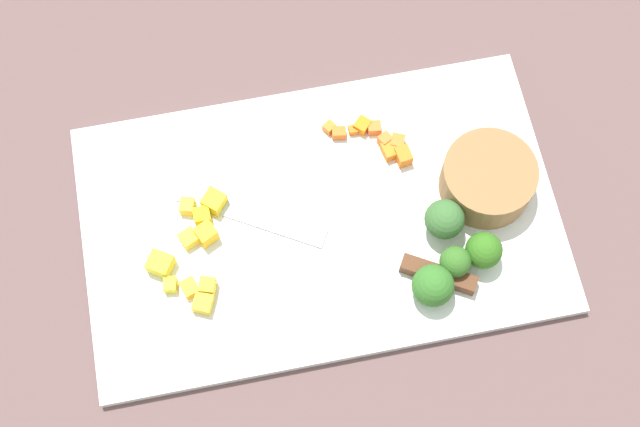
# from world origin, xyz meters

# --- Properties ---
(ground_plane) EXTENTS (4.00, 4.00, 0.00)m
(ground_plane) POSITION_xyz_m (0.00, 0.00, 0.00)
(ground_plane) COLOR brown
(cutting_board) EXTENTS (0.50, 0.31, 0.01)m
(cutting_board) POSITION_xyz_m (0.00, 0.00, 0.01)
(cutting_board) COLOR white
(cutting_board) RESTS_ON ground_plane
(prep_bowl) EXTENTS (0.10, 0.10, 0.04)m
(prep_bowl) POSITION_xyz_m (-0.18, -0.00, 0.03)
(prep_bowl) COLOR olive
(prep_bowl) RESTS_ON cutting_board
(chef_knife) EXTENTS (0.30, 0.19, 0.02)m
(chef_knife) POSITION_xyz_m (-0.05, 0.05, 0.02)
(chef_knife) COLOR silver
(chef_knife) RESTS_ON cutting_board
(carrot_dice_0) EXTENTS (0.02, 0.01, 0.01)m
(carrot_dice_0) POSITION_xyz_m (-0.04, -0.09, 0.02)
(carrot_dice_0) COLOR orange
(carrot_dice_0) RESTS_ON cutting_board
(carrot_dice_1) EXTENTS (0.02, 0.02, 0.01)m
(carrot_dice_1) POSITION_xyz_m (-0.09, -0.07, 0.02)
(carrot_dice_1) COLOR orange
(carrot_dice_1) RESTS_ON cutting_board
(carrot_dice_2) EXTENTS (0.02, 0.02, 0.02)m
(carrot_dice_2) POSITION_xyz_m (-0.10, -0.05, 0.02)
(carrot_dice_2) COLOR orange
(carrot_dice_2) RESTS_ON cutting_board
(carrot_dice_3) EXTENTS (0.02, 0.02, 0.01)m
(carrot_dice_3) POSITION_xyz_m (-0.08, -0.09, 0.02)
(carrot_dice_3) COLOR orange
(carrot_dice_3) RESTS_ON cutting_board
(carrot_dice_4) EXTENTS (0.02, 0.02, 0.01)m
(carrot_dice_4) POSITION_xyz_m (-0.03, -0.10, 0.02)
(carrot_dice_4) COLOR orange
(carrot_dice_4) RESTS_ON cutting_board
(carrot_dice_5) EXTENTS (0.02, 0.02, 0.01)m
(carrot_dice_5) POSITION_xyz_m (-0.10, -0.07, 0.02)
(carrot_dice_5) COLOR orange
(carrot_dice_5) RESTS_ON cutting_board
(carrot_dice_6) EXTENTS (0.01, 0.01, 0.01)m
(carrot_dice_6) POSITION_xyz_m (-0.06, -0.09, 0.02)
(carrot_dice_6) COLOR orange
(carrot_dice_6) RESTS_ON cutting_board
(carrot_dice_7) EXTENTS (0.02, 0.02, 0.01)m
(carrot_dice_7) POSITION_xyz_m (-0.09, -0.06, 0.02)
(carrot_dice_7) COLOR orange
(carrot_dice_7) RESTS_ON cutting_board
(carrot_dice_8) EXTENTS (0.02, 0.02, 0.01)m
(carrot_dice_8) POSITION_xyz_m (-0.07, -0.09, 0.02)
(carrot_dice_8) COLOR orange
(carrot_dice_8) RESTS_ON cutting_board
(pepper_dice_0) EXTENTS (0.03, 0.03, 0.02)m
(pepper_dice_0) POSITION_xyz_m (0.17, 0.02, 0.02)
(pepper_dice_0) COLOR yellow
(pepper_dice_0) RESTS_ON cutting_board
(pepper_dice_1) EXTENTS (0.02, 0.02, 0.01)m
(pepper_dice_1) POSITION_xyz_m (0.15, 0.05, 0.02)
(pepper_dice_1) COLOR yellow
(pepper_dice_1) RESTS_ON cutting_board
(pepper_dice_2) EXTENTS (0.02, 0.02, 0.02)m
(pepper_dice_2) POSITION_xyz_m (0.13, 0.06, 0.02)
(pepper_dice_2) COLOR yellow
(pepper_dice_2) RESTS_ON cutting_board
(pepper_dice_3) EXTENTS (0.02, 0.02, 0.02)m
(pepper_dice_3) POSITION_xyz_m (0.12, -0.02, 0.02)
(pepper_dice_3) COLOR yellow
(pepper_dice_3) RESTS_ON cutting_board
(pepper_dice_4) EXTENTS (0.02, 0.02, 0.02)m
(pepper_dice_4) POSITION_xyz_m (0.14, -0.04, 0.02)
(pepper_dice_4) COLOR yellow
(pepper_dice_4) RESTS_ON cutting_board
(pepper_dice_5) EXTENTS (0.03, 0.03, 0.02)m
(pepper_dice_5) POSITION_xyz_m (0.11, -0.04, 0.02)
(pepper_dice_5) COLOR yellow
(pepper_dice_5) RESTS_ON cutting_board
(pepper_dice_6) EXTENTS (0.02, 0.02, 0.01)m
(pepper_dice_6) POSITION_xyz_m (0.14, -0.00, 0.02)
(pepper_dice_6) COLOR yellow
(pepper_dice_6) RESTS_ON cutting_board
(pepper_dice_7) EXTENTS (0.01, 0.02, 0.01)m
(pepper_dice_7) POSITION_xyz_m (0.17, 0.05, 0.02)
(pepper_dice_7) COLOR yellow
(pepper_dice_7) RESTS_ON cutting_board
(pepper_dice_8) EXTENTS (0.02, 0.03, 0.01)m
(pepper_dice_8) POSITION_xyz_m (0.14, 0.07, 0.02)
(pepper_dice_8) COLOR yellow
(pepper_dice_8) RESTS_ON cutting_board
(pepper_dice_9) EXTENTS (0.03, 0.03, 0.02)m
(pepper_dice_9) POSITION_xyz_m (0.12, 0.00, 0.02)
(pepper_dice_9) COLOR yellow
(pepper_dice_9) RESTS_ON cutting_board
(broccoli_floret_0) EXTENTS (0.04, 0.04, 0.05)m
(broccoli_floret_0) POSITION_xyz_m (-0.12, 0.04, 0.04)
(broccoli_floret_0) COLOR #91B65B
(broccoli_floret_0) RESTS_ON cutting_board
(broccoli_floret_1) EXTENTS (0.04, 0.04, 0.04)m
(broccoli_floret_1) POSITION_xyz_m (-0.16, 0.08, 0.04)
(broccoli_floret_1) COLOR #8AC357
(broccoli_floret_1) RESTS_ON cutting_board
(broccoli_floret_2) EXTENTS (0.03, 0.03, 0.04)m
(broccoli_floret_2) POSITION_xyz_m (-0.12, 0.08, 0.04)
(broccoli_floret_2) COLOR #8BC368
(broccoli_floret_2) RESTS_ON cutting_board
(broccoli_floret_3) EXTENTS (0.04, 0.04, 0.04)m
(broccoli_floret_3) POSITION_xyz_m (-0.10, 0.10, 0.03)
(broccoli_floret_3) COLOR #94AB66
(broccoli_floret_3) RESTS_ON cutting_board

